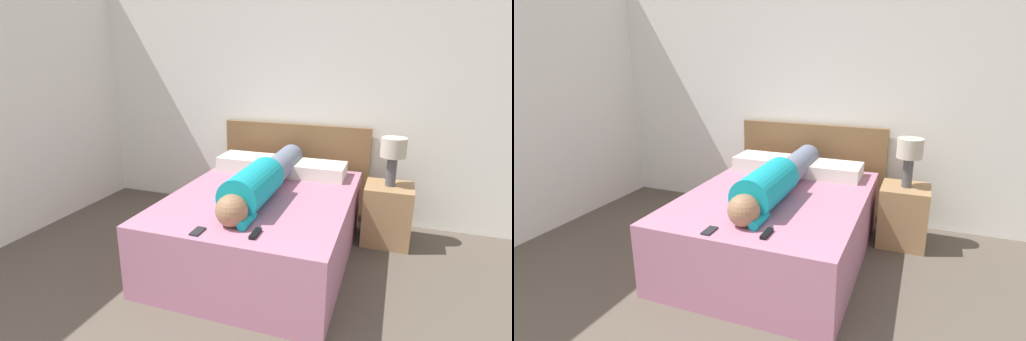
% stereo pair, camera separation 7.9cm
% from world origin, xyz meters
% --- Properties ---
extents(wall_back, '(5.78, 0.06, 2.60)m').
position_xyz_m(wall_back, '(0.00, 3.96, 1.30)').
color(wall_back, white).
rests_on(wall_back, ground_plane).
extents(bed, '(1.45, 1.90, 0.58)m').
position_xyz_m(bed, '(0.02, 2.81, 0.29)').
color(bed, '#B2708E').
rests_on(bed, ground_plane).
extents(headboard, '(1.57, 0.04, 1.00)m').
position_xyz_m(headboard, '(0.02, 3.89, 0.50)').
color(headboard, brown).
rests_on(headboard, ground_plane).
extents(nightstand, '(0.42, 0.41, 0.56)m').
position_xyz_m(nightstand, '(1.02, 3.48, 0.28)').
color(nightstand, '#A37A51').
rests_on(nightstand, ground_plane).
extents(table_lamp, '(0.22, 0.22, 0.44)m').
position_xyz_m(table_lamp, '(1.02, 3.48, 0.87)').
color(table_lamp, '#4C4C51').
rests_on(table_lamp, nightstand).
extents(person_lying, '(0.31, 1.68, 0.31)m').
position_xyz_m(person_lying, '(0.03, 2.79, 0.71)').
color(person_lying, '#936B4C').
rests_on(person_lying, bed).
extents(pillow_near_headboard, '(0.59, 0.36, 0.14)m').
position_xyz_m(pillow_near_headboard, '(-0.34, 3.47, 0.65)').
color(pillow_near_headboard, silver).
rests_on(pillow_near_headboard, bed).
extents(pillow_second, '(0.56, 0.36, 0.13)m').
position_xyz_m(pillow_second, '(0.33, 3.47, 0.64)').
color(pillow_second, silver).
rests_on(pillow_second, bed).
extents(tv_remote, '(0.04, 0.15, 0.02)m').
position_xyz_m(tv_remote, '(0.23, 2.06, 0.59)').
color(tv_remote, black).
rests_on(tv_remote, bed).
extents(cell_phone, '(0.06, 0.13, 0.01)m').
position_xyz_m(cell_phone, '(-0.14, 1.97, 0.58)').
color(cell_phone, black).
rests_on(cell_phone, bed).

